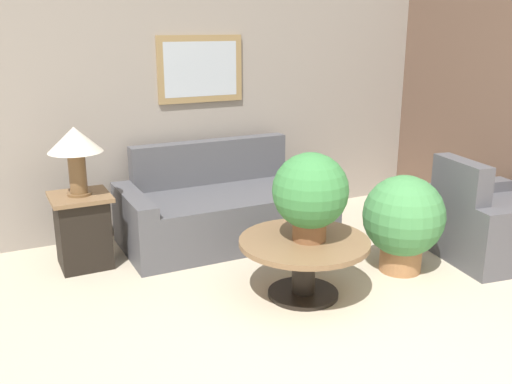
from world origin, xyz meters
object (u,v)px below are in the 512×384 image
object	(u,v)px
armchair	(489,225)
potted_plant_on_table	(310,193)
potted_plant_floor	(403,219)
side_table	(83,230)
coffee_table	(304,255)
table_lamp	(75,145)
couch_main	(226,209)

from	to	relation	value
armchair	potted_plant_on_table	bearing A→B (deg)	97.27
armchair	potted_plant_floor	distance (m)	0.92
side_table	armchair	bearing A→B (deg)	-23.05
coffee_table	side_table	xyz separation A→B (m)	(-1.39, 1.33, -0.01)
armchair	potted_plant_on_table	distance (m)	1.92
table_lamp	coffee_table	bearing A→B (deg)	-43.73
potted_plant_on_table	potted_plant_floor	world-z (taller)	potted_plant_on_table
armchair	side_table	world-z (taller)	armchair
coffee_table	potted_plant_on_table	size ratio (longest dim) A/B	1.49
side_table	table_lamp	world-z (taller)	table_lamp
couch_main	side_table	world-z (taller)	couch_main
couch_main	table_lamp	distance (m)	1.54
potted_plant_floor	potted_plant_on_table	bearing A→B (deg)	-176.92
coffee_table	couch_main	bearing A→B (deg)	91.87
table_lamp	potted_plant_floor	distance (m)	2.76
armchair	side_table	bearing A→B (deg)	75.62
table_lamp	potted_plant_on_table	bearing A→B (deg)	-43.45
armchair	table_lamp	distance (m)	3.63
side_table	potted_plant_on_table	bearing A→B (deg)	-43.45
armchair	side_table	distance (m)	3.55
couch_main	potted_plant_on_table	world-z (taller)	potted_plant_on_table
table_lamp	potted_plant_on_table	size ratio (longest dim) A/B	0.87
armchair	table_lamp	xyz separation A→B (m)	(-3.26, 1.39, 0.76)
armchair	coffee_table	world-z (taller)	armchair
coffee_table	side_table	bearing A→B (deg)	136.27
couch_main	table_lamp	size ratio (longest dim) A/B	3.44
armchair	coffee_table	bearing A→B (deg)	96.80
couch_main	potted_plant_floor	distance (m)	1.69
table_lamp	potted_plant_floor	bearing A→B (deg)	-28.72
coffee_table	table_lamp	bearing A→B (deg)	136.27
couch_main	coffee_table	xyz separation A→B (m)	(0.04, -1.37, 0.04)
table_lamp	potted_plant_floor	xyz separation A→B (m)	(2.36, -1.29, -0.60)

